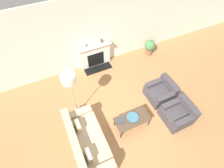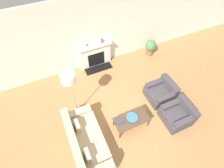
# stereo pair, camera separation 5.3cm
# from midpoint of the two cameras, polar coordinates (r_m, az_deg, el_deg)

# --- Properties ---
(ground_plane) EXTENTS (18.00, 18.00, 0.00)m
(ground_plane) POSITION_cam_midpoint_polar(r_m,az_deg,el_deg) (5.90, 4.98, -12.92)
(ground_plane) COLOR #A87547
(wall_back) EXTENTS (18.00, 0.06, 2.90)m
(wall_back) POSITION_cam_midpoint_polar(r_m,az_deg,el_deg) (6.67, -6.92, 15.84)
(wall_back) COLOR silver
(wall_back) RESTS_ON ground_plane
(fireplace) EXTENTS (1.37, 0.59, 1.03)m
(fireplace) POSITION_cam_midpoint_polar(r_m,az_deg,el_deg) (7.18, -5.22, 9.25)
(fireplace) COLOR silver
(fireplace) RESTS_ON ground_plane
(couch) EXTENTS (0.92, 2.02, 0.85)m
(couch) POSITION_cam_midpoint_polar(r_m,az_deg,el_deg) (5.37, -8.23, -18.19)
(couch) COLOR tan
(couch) RESTS_ON ground_plane
(armchair_near) EXTENTS (0.85, 0.86, 0.72)m
(armchair_near) POSITION_cam_midpoint_polar(r_m,az_deg,el_deg) (6.12, 20.90, -9.39)
(armchair_near) COLOR #423D42
(armchair_near) RESTS_ON ground_plane
(armchair_far) EXTENTS (0.85, 0.86, 0.72)m
(armchair_far) POSITION_cam_midpoint_polar(r_m,az_deg,el_deg) (6.44, 15.88, -2.72)
(armchair_far) COLOR #423D42
(armchair_far) RESTS_ON ground_plane
(coffee_table) EXTENTS (1.09, 0.54, 0.44)m
(coffee_table) POSITION_cam_midpoint_polar(r_m,az_deg,el_deg) (5.54, 6.71, -11.42)
(coffee_table) COLOR #4C3828
(coffee_table) RESTS_ON ground_plane
(bowl) EXTENTS (0.37, 0.37, 0.05)m
(bowl) POSITION_cam_midpoint_polar(r_m,az_deg,el_deg) (5.50, 6.88, -10.78)
(bowl) COLOR #38667A
(bowl) RESTS_ON coffee_table
(book) EXTENTS (0.31, 0.26, 0.02)m
(book) POSITION_cam_midpoint_polar(r_m,az_deg,el_deg) (5.43, 2.78, -11.89)
(book) COLOR #38383D
(book) RESTS_ON coffee_table
(floor_lamp) EXTENTS (0.41, 0.41, 1.92)m
(floor_lamp) POSITION_cam_midpoint_polar(r_m,az_deg,el_deg) (4.88, -13.54, 0.61)
(floor_lamp) COLOR gray
(floor_lamp) RESTS_ON ground_plane
(mantel_vase_left) EXTENTS (0.09, 0.09, 0.18)m
(mantel_vase_left) POSITION_cam_midpoint_polar(r_m,az_deg,el_deg) (6.72, -8.55, 12.33)
(mantel_vase_left) COLOR beige
(mantel_vase_left) RESTS_ON fireplace
(mantel_vase_center_left) EXTENTS (0.09, 0.09, 0.17)m
(mantel_vase_center_left) POSITION_cam_midpoint_polar(r_m,az_deg,el_deg) (6.87, -3.06, 13.87)
(mantel_vase_center_left) COLOR brown
(mantel_vase_center_left) RESTS_ON fireplace
(potted_plant) EXTENTS (0.46, 0.46, 0.71)m
(potted_plant) POSITION_cam_midpoint_polar(r_m,az_deg,el_deg) (7.90, 12.66, 11.74)
(potted_plant) COLOR brown
(potted_plant) RESTS_ON ground_plane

